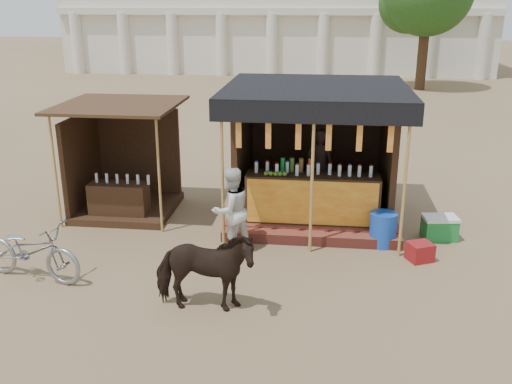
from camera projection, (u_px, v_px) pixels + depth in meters
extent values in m
plane|color=#846B4C|center=(244.00, 289.00, 9.12)|extent=(120.00, 120.00, 0.00)
cube|color=brown|center=(312.00, 209.00, 12.27)|extent=(3.40, 2.80, 0.22)
cube|color=brown|center=(310.00, 238.00, 10.81)|extent=(3.40, 0.35, 0.20)
cube|color=#3A2415|center=(312.00, 198.00, 11.19)|extent=(2.60, 0.55, 0.95)
cube|color=#D45F18|center=(312.00, 203.00, 10.92)|extent=(2.50, 0.02, 0.88)
cube|color=#3A2415|center=(316.00, 134.00, 13.00)|extent=(3.00, 0.12, 2.50)
cube|color=#3A2415|center=(243.00, 146.00, 12.00)|extent=(0.12, 2.50, 2.50)
cube|color=#3A2415|center=(388.00, 150.00, 11.66)|extent=(0.12, 2.50, 2.50)
cube|color=black|center=(316.00, 87.00, 11.23)|extent=(3.60, 3.60, 0.06)
cube|color=black|center=(314.00, 113.00, 9.61)|extent=(3.60, 0.06, 0.36)
cylinder|color=tan|center=(222.00, 177.00, 10.21)|extent=(0.06, 0.06, 2.75)
cylinder|color=tan|center=(312.00, 180.00, 10.03)|extent=(0.06, 0.06, 2.75)
cylinder|color=tan|center=(405.00, 184.00, 9.85)|extent=(0.06, 0.06, 2.75)
cube|color=red|center=(239.00, 132.00, 9.91)|extent=(0.10, 0.02, 0.55)
cube|color=red|center=(268.00, 133.00, 9.85)|extent=(0.10, 0.02, 0.55)
cube|color=red|center=(298.00, 134.00, 9.79)|extent=(0.10, 0.02, 0.55)
cube|color=red|center=(329.00, 135.00, 9.73)|extent=(0.10, 0.02, 0.55)
cube|color=red|center=(360.00, 136.00, 9.67)|extent=(0.10, 0.02, 0.55)
cube|color=red|center=(391.00, 136.00, 9.62)|extent=(0.10, 0.02, 0.55)
imported|color=black|center=(320.00, 166.00, 12.05)|extent=(0.67, 0.51, 1.64)
cube|color=#3A2415|center=(128.00, 208.00, 12.44)|extent=(2.00, 2.00, 0.15)
cube|color=#3A2415|center=(139.00, 153.00, 13.02)|extent=(1.90, 0.10, 2.10)
cube|color=#3A2415|center=(82.00, 163.00, 12.24)|extent=(0.10, 1.90, 2.10)
cube|color=#472D19|center=(119.00, 105.00, 11.62)|extent=(2.40, 2.40, 0.06)
cylinder|color=tan|center=(55.00, 172.00, 11.22)|extent=(0.05, 0.05, 2.35)
cylinder|color=tan|center=(159.00, 175.00, 10.98)|extent=(0.05, 0.05, 2.35)
cube|color=#3A2415|center=(119.00, 201.00, 11.87)|extent=(1.20, 0.50, 0.80)
imported|color=black|center=(204.00, 272.00, 8.29)|extent=(1.54, 0.74, 1.28)
imported|color=gray|center=(30.00, 251.00, 9.32)|extent=(1.99, 1.04, 1.00)
imported|color=silver|center=(231.00, 210.00, 10.27)|extent=(0.97, 0.96, 1.58)
cylinder|color=#1846B5|center=(383.00, 229.00, 10.64)|extent=(0.63, 0.63, 0.65)
cube|color=maroon|center=(420.00, 252.00, 10.07)|extent=(0.52, 0.50, 0.33)
cube|color=#1B7D34|center=(439.00, 229.00, 10.97)|extent=(0.67, 0.50, 0.40)
cube|color=white|center=(441.00, 218.00, 10.89)|extent=(0.70, 0.53, 0.06)
cube|color=silver|center=(277.00, 5.00, 36.26)|extent=(26.00, 7.00, 8.00)
cube|color=silver|center=(272.00, 11.00, 32.98)|extent=(26.00, 0.50, 0.40)
cylinder|color=silver|center=(77.00, 43.00, 34.93)|extent=(0.70, 0.70, 3.60)
cylinder|color=silver|center=(124.00, 44.00, 34.59)|extent=(0.70, 0.70, 3.60)
cylinder|color=silver|center=(173.00, 44.00, 34.26)|extent=(0.70, 0.70, 3.60)
cylinder|color=silver|center=(222.00, 45.00, 33.92)|extent=(0.70, 0.70, 3.60)
cylinder|color=silver|center=(272.00, 45.00, 33.59)|extent=(0.70, 0.70, 3.60)
cylinder|color=silver|center=(323.00, 46.00, 33.25)|extent=(0.70, 0.70, 3.60)
cylinder|color=silver|center=(375.00, 46.00, 32.92)|extent=(0.70, 0.70, 3.60)
cylinder|color=silver|center=(428.00, 47.00, 32.58)|extent=(0.70, 0.70, 3.60)
cylinder|color=silver|center=(483.00, 47.00, 32.25)|extent=(0.70, 0.70, 3.60)
cylinder|color=#382314|center=(423.00, 49.00, 28.49)|extent=(0.50, 0.50, 4.00)
sphere|color=#2C591E|center=(409.00, 3.00, 28.44)|extent=(2.99, 2.99, 2.99)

